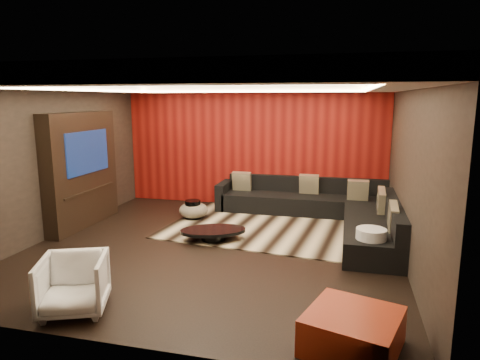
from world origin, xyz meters
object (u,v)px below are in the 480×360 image
(coffee_table, at_px, (213,234))
(armchair, at_px, (73,284))
(white_side_table, at_px, (371,247))
(sectional_sofa, at_px, (325,211))
(drum_stool, at_px, (193,209))
(orange_ottoman, at_px, (353,331))

(coffee_table, xyz_separation_m, armchair, (-0.80, -2.81, 0.22))
(white_side_table, relative_size, armchair, 0.75)
(coffee_table, bearing_deg, sectional_sofa, 40.13)
(drum_stool, distance_m, armchair, 4.00)
(armchair, height_order, sectional_sofa, sectional_sofa)
(drum_stool, relative_size, orange_ottoman, 0.44)
(orange_ottoman, relative_size, armchair, 1.16)
(sectional_sofa, bearing_deg, armchair, -121.24)
(white_side_table, bearing_deg, coffee_table, 169.77)
(white_side_table, height_order, orange_ottoman, white_side_table)
(white_side_table, xyz_separation_m, orange_ottoman, (-0.27, -2.34, -0.09))
(orange_ottoman, bearing_deg, armchair, 180.00)
(orange_ottoman, xyz_separation_m, armchair, (-3.14, 0.00, 0.15))
(drum_stool, relative_size, white_side_table, 0.68)
(sectional_sofa, bearing_deg, coffee_table, -139.87)
(white_side_table, xyz_separation_m, armchair, (-3.41, -2.34, 0.06))
(white_side_table, distance_m, orange_ottoman, 2.35)
(coffee_table, xyz_separation_m, sectional_sofa, (1.85, 1.56, 0.15))
(drum_stool, bearing_deg, sectional_sofa, 7.86)
(coffee_table, bearing_deg, orange_ottoman, -50.21)
(armchair, bearing_deg, drum_stool, 67.97)
(drum_stool, xyz_separation_m, armchair, (0.01, -4.00, 0.13))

